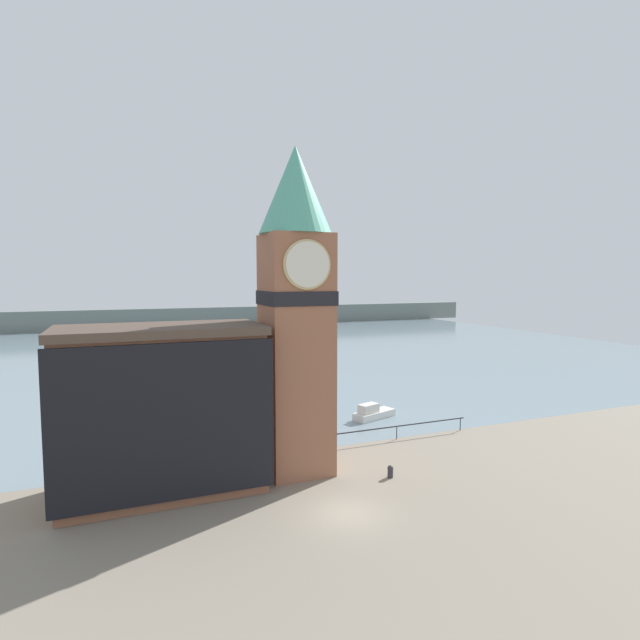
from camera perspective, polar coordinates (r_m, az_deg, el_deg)
The scene contains 8 objects.
ground_plane at distance 29.22m, azimuth 3.25°, elevation -21.20°, with size 160.00×160.00×0.00m, color gray.
water at distance 95.39m, azimuth -15.14°, elevation -3.05°, with size 160.00×120.00×0.00m.
far_shoreline at distance 134.72m, azimuth -17.25°, elevation 0.23°, with size 180.00×3.00×5.00m.
pier_railing at distance 40.98m, azimuth 8.77°, elevation -12.03°, with size 12.94×0.08×1.09m.
clock_tower at distance 32.44m, azimuth -2.76°, elevation 2.07°, with size 4.71×4.71×21.22m.
pier_building at distance 31.62m, azimuth -17.55°, elevation -9.66°, with size 11.98×6.14×10.01m.
boat_near at distance 46.58m, azimuth 6.04°, elevation -10.50°, with size 4.47×2.70×1.43m.
mooring_bollard_near at distance 33.81m, azimuth 8.04°, elevation -16.71°, with size 0.38×0.38×0.80m.
Camera 1 is at (-11.30, -23.69, 12.83)m, focal length 28.00 mm.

